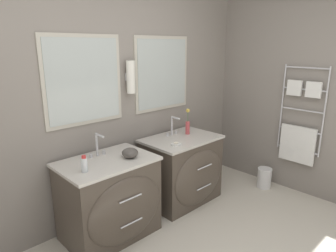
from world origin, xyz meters
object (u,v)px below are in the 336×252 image
(vanity_left, at_px, (111,199))
(amenity_bowl, at_px, (130,153))
(waste_bin, at_px, (264,177))
(toiletry_bottle, at_px, (84,164))
(flower_vase, at_px, (188,124))
(vanity_right, at_px, (183,169))

(vanity_left, bearing_deg, amenity_bowl, -15.83)
(amenity_bowl, relative_size, waste_bin, 0.58)
(toiletry_bottle, height_order, amenity_bowl, toiletry_bottle)
(toiletry_bottle, xyz_separation_m, flower_vase, (1.43, 0.15, 0.05))
(toiletry_bottle, relative_size, amenity_bowl, 0.95)
(vanity_left, xyz_separation_m, waste_bin, (1.99, -0.50, -0.26))
(amenity_bowl, bearing_deg, waste_bin, -13.85)
(vanity_left, relative_size, toiletry_bottle, 5.98)
(vanity_left, relative_size, amenity_bowl, 5.66)
(vanity_right, bearing_deg, toiletry_bottle, -177.33)
(waste_bin, bearing_deg, amenity_bowl, 166.15)
(waste_bin, bearing_deg, vanity_right, 153.51)
(vanity_left, height_order, waste_bin, vanity_left)
(waste_bin, bearing_deg, vanity_left, 165.95)
(toiletry_bottle, height_order, flower_vase, flower_vase)
(vanity_left, xyz_separation_m, flower_vase, (1.15, 0.09, 0.49))
(vanity_right, bearing_deg, amenity_bowl, -175.96)
(vanity_left, bearing_deg, waste_bin, -14.05)
(toiletry_bottle, height_order, waste_bin, toiletry_bottle)
(vanity_left, height_order, flower_vase, flower_vase)
(vanity_left, distance_m, flower_vase, 1.26)
(toiletry_bottle, bearing_deg, vanity_right, 2.67)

